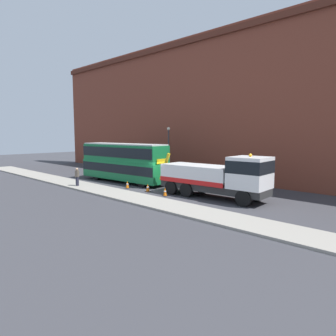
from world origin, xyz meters
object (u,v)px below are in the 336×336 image
(traffic_cone_near_truck, at_px, (165,192))
(pedestrian_onlooker, at_px, (77,177))
(double_decker_bus, at_px, (123,161))
(street_lamp, at_px, (169,148))
(traffic_cone_midway, at_px, (148,188))
(recovery_tow_truck, at_px, (217,176))
(traffic_cone_near_bus, at_px, (127,185))

(traffic_cone_near_truck, bearing_deg, pedestrian_onlooker, -161.83)
(double_decker_bus, bearing_deg, street_lamp, 78.59)
(pedestrian_onlooker, distance_m, traffic_cone_midway, 7.23)
(recovery_tow_truck, xyz_separation_m, pedestrian_onlooker, (-12.48, -5.11, -0.77))
(traffic_cone_near_bus, height_order, traffic_cone_near_truck, same)
(pedestrian_onlooker, distance_m, traffic_cone_near_truck, 9.37)
(street_lamp, bearing_deg, traffic_cone_near_truck, -47.44)
(double_decker_bus, distance_m, traffic_cone_midway, 6.47)
(traffic_cone_near_bus, xyz_separation_m, traffic_cone_near_truck, (5.06, -0.10, 0.00))
(double_decker_bus, xyz_separation_m, traffic_cone_near_bus, (3.25, -2.07, -1.89))
(traffic_cone_midway, bearing_deg, recovery_tow_truck, 17.64)
(traffic_cone_midway, relative_size, street_lamp, 0.12)
(pedestrian_onlooker, height_order, traffic_cone_midway, pedestrian_onlooker)
(recovery_tow_truck, xyz_separation_m, street_lamp, (-11.09, 5.94, 1.71))
(pedestrian_onlooker, bearing_deg, traffic_cone_near_truck, -18.68)
(double_decker_bus, bearing_deg, traffic_cone_near_truck, -18.06)
(traffic_cone_near_bus, bearing_deg, recovery_tow_truck, 13.61)
(double_decker_bus, height_order, pedestrian_onlooker, double_decker_bus)
(recovery_tow_truck, height_order, double_decker_bus, double_decker_bus)
(double_decker_bus, bearing_deg, recovery_tow_truck, -3.30)
(traffic_cone_near_bus, xyz_separation_m, street_lamp, (-2.42, 8.04, 3.13))
(traffic_cone_near_bus, xyz_separation_m, traffic_cone_midway, (2.64, 0.18, 0.00))
(recovery_tow_truck, bearing_deg, double_decker_bus, 176.70)
(recovery_tow_truck, distance_m, street_lamp, 12.69)
(traffic_cone_near_bus, height_order, traffic_cone_midway, same)
(recovery_tow_truck, xyz_separation_m, traffic_cone_midway, (-6.03, -1.92, -1.42))
(traffic_cone_near_truck, bearing_deg, traffic_cone_midway, 173.38)
(double_decker_bus, distance_m, traffic_cone_near_bus, 4.29)
(street_lamp, bearing_deg, traffic_cone_midway, -57.25)
(traffic_cone_near_bus, height_order, street_lamp, street_lamp)
(traffic_cone_near_truck, xyz_separation_m, street_lamp, (-7.48, 8.14, 3.13))
(pedestrian_onlooker, height_order, traffic_cone_near_truck, pedestrian_onlooker)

